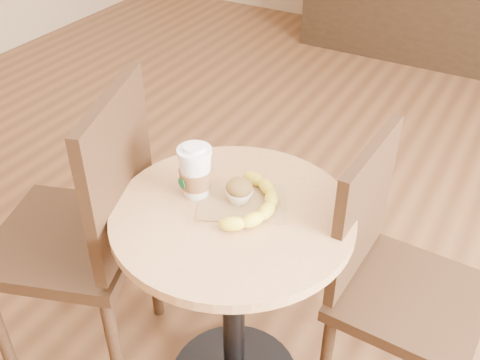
{
  "coord_description": "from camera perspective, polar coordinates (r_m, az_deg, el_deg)",
  "views": [
    {
      "loc": [
        0.58,
        -1.05,
        1.7
      ],
      "look_at": [
        -0.02,
        0.01,
        0.83
      ],
      "focal_mm": 42.0,
      "sensor_mm": 36.0,
      "label": 1
    }
  ],
  "objects": [
    {
      "name": "cafe_table",
      "position": [
        1.67,
        -0.69,
        -9.39
      ],
      "size": [
        0.67,
        0.67,
        0.75
      ],
      "color": "black",
      "rests_on": "ground"
    },
    {
      "name": "kraft_bag",
      "position": [
        1.55,
        0.27,
        -2.21
      ],
      "size": [
        0.29,
        0.27,
        0.0
      ],
      "primitive_type": "cube",
      "rotation": [
        0.0,
        0.0,
        0.45
      ],
      "color": "#9E794C",
      "rests_on": "cafe_table"
    },
    {
      "name": "banana",
      "position": [
        1.51,
        1.24,
        -2.33
      ],
      "size": [
        0.21,
        0.3,
        0.04
      ],
      "primitive_type": null,
      "rotation": [
        0.0,
        0.0,
        0.13
      ],
      "color": "yellow",
      "rests_on": "kraft_bag"
    },
    {
      "name": "muffin",
      "position": [
        1.53,
        -0.07,
        -1.07
      ],
      "size": [
        0.08,
        0.08,
        0.07
      ],
      "color": "white",
      "rests_on": "kraft_bag"
    },
    {
      "name": "chair_right",
      "position": [
        1.73,
        15.24,
        -9.54
      ],
      "size": [
        0.43,
        0.43,
        0.93
      ],
      "rotation": [
        0.0,
        0.0,
        1.53
      ],
      "color": "#331F11",
      "rests_on": "ground"
    },
    {
      "name": "coffee_cup",
      "position": [
        1.54,
        -4.55,
        0.72
      ],
      "size": [
        0.09,
        0.1,
        0.16
      ],
      "rotation": [
        0.0,
        0.0,
        -0.4
      ],
      "color": "white",
      "rests_on": "cafe_table"
    },
    {
      "name": "chair_left",
      "position": [
        1.8,
        -15.25,
        -4.8
      ],
      "size": [
        0.58,
        0.58,
        1.04
      ],
      "rotation": [
        0.0,
        0.0,
        -1.24
      ],
      "color": "#331F11",
      "rests_on": "ground"
    }
  ]
}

